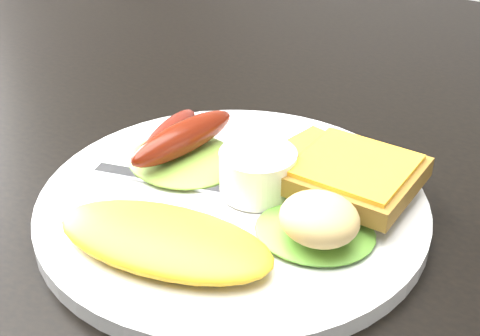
{
  "coord_description": "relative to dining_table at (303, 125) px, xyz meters",
  "views": [
    {
      "loc": [
        0.25,
        -0.5,
        1.03
      ],
      "look_at": [
        0.04,
        -0.17,
        0.78
      ],
      "focal_mm": 50.0,
      "sensor_mm": 36.0,
      "label": 1
    }
  ],
  "objects": [
    {
      "name": "ramekin",
      "position": [
        0.05,
        -0.16,
        0.05
      ],
      "size": [
        0.07,
        0.07,
        0.03
      ],
      "primitive_type": "cylinder",
      "rotation": [
        0.0,
        0.0,
        -0.4
      ],
      "color": "white",
      "rests_on": "plate"
    },
    {
      "name": "lettuce_right",
      "position": [
        0.11,
        -0.18,
        0.04
      ],
      "size": [
        0.09,
        0.09,
        0.01
      ],
      "primitive_type": "ellipsoid",
      "rotation": [
        0.0,
        0.0,
        0.23
      ],
      "color": "#328922",
      "rests_on": "plate"
    },
    {
      "name": "omelette",
      "position": [
        0.03,
        -0.25,
        0.04
      ],
      "size": [
        0.15,
        0.09,
        0.02
      ],
      "primitive_type": "ellipsoid",
      "rotation": [
        0.0,
        0.0,
        0.18
      ],
      "color": "yellow",
      "rests_on": "plate"
    },
    {
      "name": "toast_b",
      "position": [
        0.11,
        -0.13,
        0.05
      ],
      "size": [
        0.08,
        0.08,
        0.01
      ],
      "primitive_type": "cube",
      "rotation": [
        0.0,
        0.0,
        -0.01
      ],
      "color": "#955E1F",
      "rests_on": "toast_a"
    },
    {
      "name": "sausage_a",
      "position": [
        -0.03,
        -0.16,
        0.05
      ],
      "size": [
        0.04,
        0.09,
        0.02
      ],
      "primitive_type": "ellipsoid",
      "rotation": [
        0.0,
        0.0,
        0.2
      ],
      "color": "maroon",
      "rests_on": "lettuce_left"
    },
    {
      "name": "toast_a",
      "position": [
        0.07,
        -0.11,
        0.04
      ],
      "size": [
        0.08,
        0.08,
        0.01
      ],
      "primitive_type": "cube",
      "rotation": [
        0.0,
        0.0,
        -0.2
      ],
      "color": "olive",
      "rests_on": "plate"
    },
    {
      "name": "dining_table",
      "position": [
        0.0,
        0.0,
        0.0
      ],
      "size": [
        1.2,
        0.8,
        0.04
      ],
      "primitive_type": "cube",
      "color": "black",
      "rests_on": "ground"
    },
    {
      "name": "potato_salad",
      "position": [
        0.11,
        -0.2,
        0.06
      ],
      "size": [
        0.06,
        0.06,
        0.03
      ],
      "primitive_type": "ellipsoid",
      "rotation": [
        0.0,
        0.0,
        -0.3
      ],
      "color": "beige",
      "rests_on": "lettuce_right"
    },
    {
      "name": "fork",
      "position": [
        0.0,
        -0.18,
        0.03
      ],
      "size": [
        0.14,
        0.05,
        0.0
      ],
      "primitive_type": "cube",
      "rotation": [
        0.0,
        0.0,
        0.27
      ],
      "color": "#ADAFB7",
      "rests_on": "plate"
    },
    {
      "name": "plate",
      "position": [
        0.04,
        -0.18,
        0.03
      ],
      "size": [
        0.28,
        0.28,
        0.01
      ],
      "primitive_type": "cylinder",
      "color": "white",
      "rests_on": "dining_table"
    },
    {
      "name": "sausage_b",
      "position": [
        -0.02,
        -0.15,
        0.05
      ],
      "size": [
        0.04,
        0.1,
        0.02
      ],
      "primitive_type": "ellipsoid",
      "rotation": [
        0.0,
        0.0,
        -0.16
      ],
      "color": "#5D0D08",
      "rests_on": "lettuce_left"
    },
    {
      "name": "lettuce_left",
      "position": [
        -0.02,
        -0.16,
        0.04
      ],
      "size": [
        0.1,
        0.09,
        0.01
      ],
      "primitive_type": "ellipsoid",
      "rotation": [
        0.0,
        0.0,
        -0.13
      ],
      "color": "olive",
      "rests_on": "plate"
    }
  ]
}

